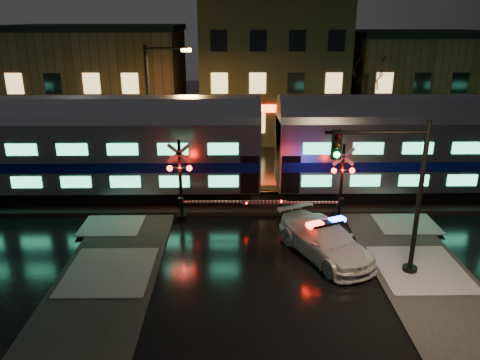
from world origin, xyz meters
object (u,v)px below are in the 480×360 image
Objects in this scene: crossing_signal_right at (334,190)px; crossing_signal_left at (187,189)px; traffic_light at (394,197)px; police_car at (325,240)px; streetlight at (154,105)px.

crossing_signal_right is 7.55m from crossing_signal_left.
traffic_light is at bearing -32.38° from crossing_signal_left.
traffic_light reaches higher than police_car.
streetlight is at bearing 111.35° from crossing_signal_left.
streetlight is (-9.02, 10.55, 4.14)m from police_car.
police_car is 0.90× the size of traffic_light.
traffic_light is 0.76× the size of streetlight.
police_car is 0.68× the size of streetlight.
crossing_signal_left is 10.38m from traffic_light.
police_car is at bearing -31.12° from crossing_signal_left.
crossing_signal_right is 0.90× the size of traffic_light.
traffic_light is (1.11, -5.49, 1.74)m from crossing_signal_right.
crossing_signal_right is 12.59m from streetlight.
police_car is 0.94× the size of crossing_signal_left.
crossing_signal_right reaches higher than police_car.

